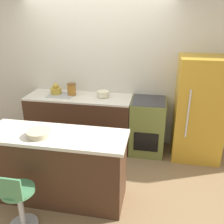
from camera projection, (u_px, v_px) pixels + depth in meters
name	position (u px, v px, depth m)	size (l,w,h in m)	color
ground_plane	(91.00, 154.00, 4.31)	(14.00, 14.00, 0.00)	#8E704C
wall_back	(98.00, 71.00, 4.43)	(8.00, 0.06, 2.60)	beige
back_counter	(80.00, 121.00, 4.48)	(1.82, 0.62, 0.94)	#422819
kitchen_island	(58.00, 166.00, 3.17)	(1.76, 0.61, 0.93)	#422819
oven_range	(147.00, 126.00, 4.27)	(0.57, 0.63, 0.94)	olive
refrigerator	(199.00, 109.00, 3.98)	(0.75, 0.67, 1.68)	gold
stool_chair	(18.00, 201.00, 2.72)	(0.36, 0.36, 0.78)	#B7B7BC
kettle	(56.00, 90.00, 4.39)	(0.19, 0.19, 0.19)	#B29333
mixing_bowl	(103.00, 94.00, 4.25)	(0.20, 0.20, 0.10)	beige
canister_jar	(72.00, 89.00, 4.33)	(0.15, 0.15, 0.20)	#9E6623
fruit_bowl	(39.00, 133.00, 2.95)	(0.29, 0.29, 0.07)	#C1B28E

